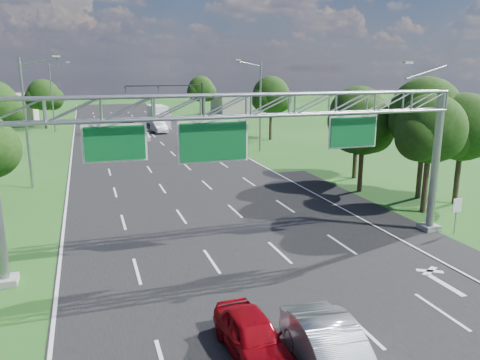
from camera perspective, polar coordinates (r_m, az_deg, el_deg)
name	(u,v)px	position (r m, az deg, el deg)	size (l,w,h in m)	color
ground	(177,178)	(40.86, -7.74, 0.30)	(220.00, 220.00, 0.00)	#1E4916
road	(177,178)	(40.86, -7.74, 0.30)	(18.00, 180.00, 0.02)	black
road_flare	(389,222)	(30.38, 17.73, -4.85)	(3.00, 30.00, 0.02)	black
sign_gantry	(250,118)	(22.56, 1.23, 7.56)	(23.50, 1.00, 9.56)	gray
regulatory_sign	(457,208)	(29.12, 24.93, -3.17)	(0.60, 0.08, 2.10)	gray
traffic_signal	(181,95)	(75.69, -7.26, 10.29)	(12.21, 0.24, 7.00)	black
streetlight_l_near	(28,117)	(39.53, -24.43, 7.00)	(2.97, 0.22, 10.16)	gray
streetlight_l_far	(53,94)	(74.35, -21.82, 9.71)	(2.97, 0.22, 10.16)	gray
streetlight_r_mid	(259,102)	(52.64, 2.30, 9.49)	(2.97, 0.22, 10.16)	gray
tree_cluster_right	(405,124)	(36.08, 19.47, 6.49)	(9.91, 14.60, 8.68)	#2D2116
tree_verge_lc	(44,96)	(79.51, -22.78, 9.38)	(5.76, 4.80, 7.62)	#2D2116
tree_verge_rd	(271,97)	(61.84, 3.85, 10.11)	(5.76, 4.80, 8.28)	#2D2116
tree_verge_re	(201,90)	(89.83, -4.72, 10.85)	(5.76, 4.80, 7.84)	#2D2116
building_right	(244,105)	(96.61, 0.55, 9.18)	(12.00, 9.00, 4.00)	#9E9684
red_coupe	(252,335)	(16.11, 1.52, -18.42)	(1.67, 4.14, 1.41)	maroon
silver_sedan	(332,353)	(15.32, 11.20, -19.98)	(1.76, 5.05, 1.66)	#A4A9B0
car_queue_a	(142,135)	(63.14, -11.91, 5.43)	(1.99, 4.89, 1.42)	#BDBDBD
car_queue_b	(129,125)	(74.93, -13.34, 6.52)	(2.06, 4.48, 1.24)	black
car_queue_c	(92,129)	(70.59, -17.58, 5.92)	(1.70, 4.22, 1.44)	black
car_queue_d	(159,127)	(70.20, -9.83, 6.39)	(1.72, 4.94, 1.63)	silver
box_truck	(158,116)	(78.53, -9.91, 7.66)	(2.77, 8.62, 3.23)	silver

